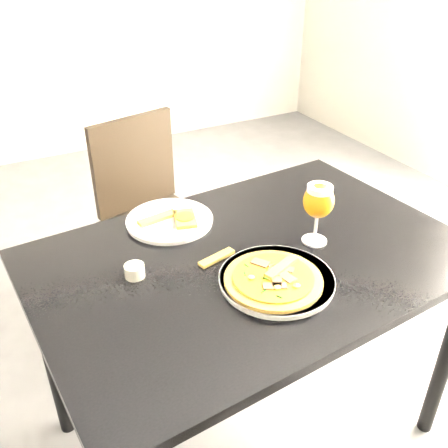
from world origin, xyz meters
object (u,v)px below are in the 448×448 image
chair_far (153,213)px  dining_table (252,280)px  pizza (273,279)px  beer_glass (319,201)px

chair_far → dining_table: bearing=-102.5°
pizza → beer_glass: size_ratio=1.36×
pizza → beer_glass: beer_glass is taller
chair_far → pizza: 0.99m
dining_table → pizza: (-0.03, -0.15, 0.11)m
beer_glass → pizza: bearing=-151.1°
pizza → chair_far: bearing=89.2°
dining_table → chair_far: (-0.01, 0.80, -0.18)m
chair_far → beer_glass: beer_glass is taller
pizza → dining_table: bearing=79.7°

